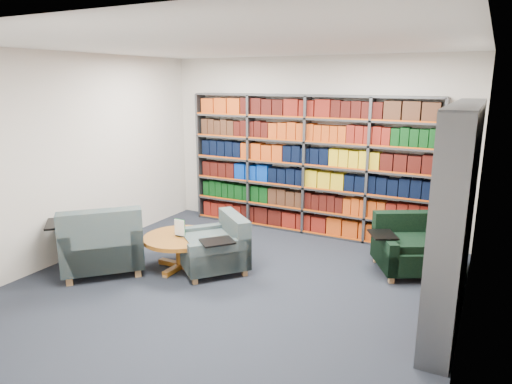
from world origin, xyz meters
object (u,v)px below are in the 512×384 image
at_px(chair_teal_left, 218,248).
at_px(chair_green_right, 407,248).
at_px(chair_teal_front, 102,245).
at_px(coffee_table, 180,243).

relative_size(chair_teal_left, chair_green_right, 1.03).
bearing_deg(chair_teal_front, chair_teal_left, 29.99).
distance_m(chair_teal_left, coffee_table, 0.50).
height_order(chair_teal_left, chair_green_right, same).
height_order(chair_teal_left, chair_teal_front, chair_teal_front).
bearing_deg(chair_teal_left, chair_green_right, 27.31).
xyz_separation_m(chair_teal_left, chair_green_right, (2.20, 1.14, 0.00)).
relative_size(chair_green_right, coffee_table, 1.13).
relative_size(chair_green_right, chair_teal_front, 0.77).
relative_size(chair_teal_front, coffee_table, 1.47).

